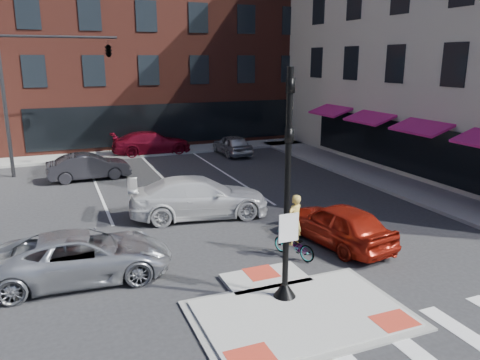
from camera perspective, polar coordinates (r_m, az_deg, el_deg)
name	(u,v)px	position (r m, az deg, el deg)	size (l,w,h in m)	color
ground	(291,307)	(12.71, 6.29, -15.13)	(120.00, 120.00, 0.00)	#28282B
refuge_island	(296,310)	(12.49, 6.88, -15.45)	(5.40, 4.65, 0.13)	gray
sidewalk_e	(381,178)	(26.20, 16.79, 0.26)	(3.00, 24.00, 0.15)	gray
sidewalk_n	(181,149)	(33.32, -7.23, 3.75)	(26.00, 3.00, 0.15)	gray
building_n	(147,40)	(42.50, -11.25, 16.38)	(24.40, 18.40, 15.50)	#59241B
building_far_left	(57,69)	(61.68, -21.42, 12.44)	(10.00, 12.00, 10.00)	slate
building_far_right	(160,61)	(65.25, -9.74, 14.15)	(12.00, 12.00, 12.00)	brown
signal_pole	(287,217)	(12.05, 5.71, -4.49)	(0.60, 0.60, 5.98)	black
mast_arm_signal	(81,60)	(27.71, -18.78, 13.70)	(6.10, 2.24, 8.00)	black
silver_suv	(83,256)	(14.54, -18.60, -8.75)	(2.36, 5.12, 1.42)	#B3B6BB
red_sedan	(338,224)	(16.56, 11.86, -5.28)	(1.75, 4.36, 1.48)	#9C1B0E
white_pickup	(199,197)	(19.10, -5.00, -2.09)	(2.29, 5.63, 1.63)	silver
bg_car_dark	(89,167)	(26.19, -17.96, 1.57)	(1.48, 4.24, 1.40)	#29282D
bg_car_silver	(232,145)	(31.39, -0.99, 4.32)	(1.61, 4.01, 1.37)	#B0B3B8
bg_car_red	(151,143)	(32.24, -10.74, 4.49)	(2.13, 5.25, 1.52)	maroon
cyclist	(294,236)	(15.31, 6.59, -6.85)	(1.14, 1.75, 2.11)	#3F3F44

